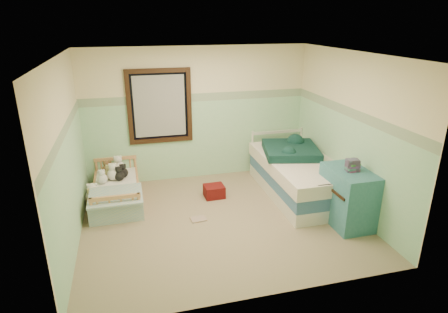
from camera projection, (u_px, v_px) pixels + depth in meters
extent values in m
cube|color=#70634E|center=(221.00, 220.00, 5.89)|extent=(4.20, 3.60, 0.02)
cube|color=silver|center=(221.00, 54.00, 5.02)|extent=(4.20, 3.60, 0.02)
cube|color=beige|center=(198.00, 114.00, 7.09)|extent=(4.20, 0.04, 2.50)
cube|color=beige|center=(264.00, 197.00, 3.82)|extent=(4.20, 0.04, 2.50)
cube|color=beige|center=(66.00, 156.00, 4.96)|extent=(0.04, 3.60, 2.50)
cube|color=beige|center=(350.00, 133.00, 5.95)|extent=(0.04, 3.60, 2.50)
cube|color=#91CC9B|center=(198.00, 140.00, 7.25)|extent=(4.20, 0.01, 1.50)
cube|color=#4B7A4D|center=(197.00, 97.00, 6.97)|extent=(4.20, 0.01, 0.15)
cube|color=black|center=(160.00, 106.00, 6.82)|extent=(1.16, 0.06, 1.36)
cube|color=#B1B2AE|center=(160.00, 106.00, 6.83)|extent=(0.92, 0.01, 1.12)
cube|color=#C07B42|center=(117.00, 196.00, 6.44)|extent=(0.76, 1.52, 0.19)
cube|color=white|center=(116.00, 188.00, 6.39)|extent=(0.69, 1.45, 0.12)
cube|color=#649EC4|center=(116.00, 196.00, 5.93)|extent=(0.82, 0.76, 0.03)
sphere|color=brown|center=(107.00, 170.00, 6.75)|extent=(0.18, 0.18, 0.18)
sphere|color=silver|center=(118.00, 167.00, 6.79)|extent=(0.23, 0.23, 0.23)
sphere|color=tan|center=(110.00, 174.00, 6.57)|extent=(0.18, 0.18, 0.18)
sphere|color=black|center=(123.00, 173.00, 6.62)|extent=(0.17, 0.17, 0.17)
sphere|color=white|center=(93.00, 198.00, 6.30)|extent=(0.27, 0.27, 0.27)
sphere|color=tan|center=(93.00, 201.00, 6.24)|extent=(0.23, 0.23, 0.23)
cube|color=silver|center=(298.00, 188.00, 6.71)|extent=(1.09, 2.18, 0.22)
cube|color=#2C5780|center=(299.00, 177.00, 6.63)|extent=(1.09, 2.18, 0.22)
cube|color=silver|center=(300.00, 165.00, 6.56)|extent=(1.13, 2.22, 0.22)
cube|color=black|center=(291.00, 150.00, 6.75)|extent=(1.12, 1.16, 0.14)
cube|color=#296976|center=(348.00, 197.00, 5.66)|extent=(0.54, 0.86, 0.86)
cube|color=brown|center=(352.00, 165.00, 5.46)|extent=(0.20, 0.17, 0.18)
cube|color=#A01916|center=(214.00, 191.00, 6.60)|extent=(0.35, 0.31, 0.21)
cube|color=orange|center=(198.00, 219.00, 5.88)|extent=(0.25, 0.20, 0.02)
sphere|color=tan|center=(114.00, 173.00, 6.60)|extent=(0.19, 0.19, 0.19)
sphere|color=tan|center=(119.00, 175.00, 6.54)|extent=(0.15, 0.15, 0.15)
sphere|color=white|center=(113.00, 174.00, 6.51)|extent=(0.21, 0.21, 0.21)
sphere|color=white|center=(117.00, 174.00, 6.55)|extent=(0.17, 0.17, 0.17)
sphere|color=silver|center=(102.00, 179.00, 6.37)|extent=(0.17, 0.17, 0.17)
sphere|color=black|center=(119.00, 176.00, 6.49)|extent=(0.18, 0.18, 0.18)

